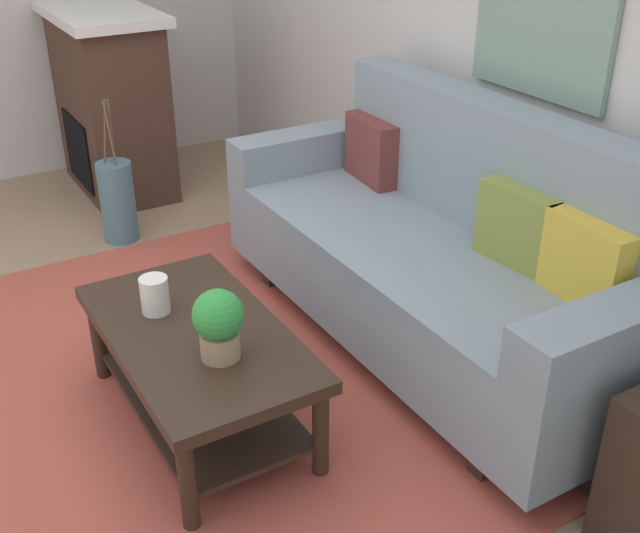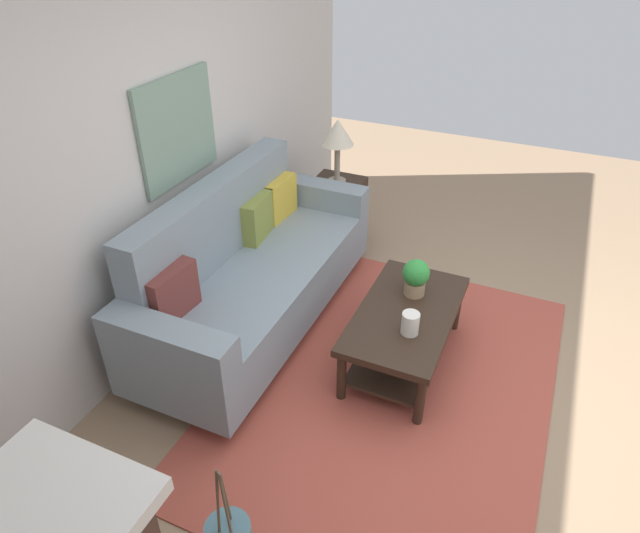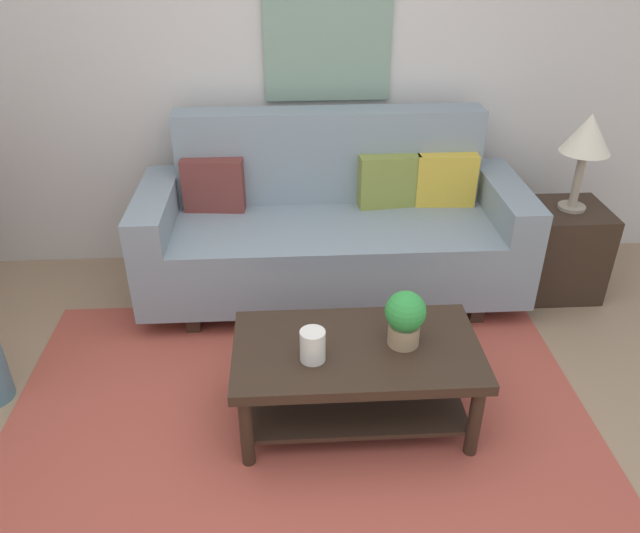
% 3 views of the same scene
% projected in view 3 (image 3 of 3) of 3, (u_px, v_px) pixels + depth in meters
% --- Properties ---
extents(ground_plane, '(9.68, 9.68, 0.00)m').
position_uv_depth(ground_plane, '(303.00, 508.00, 2.51)').
color(ground_plane, '#9E7F60').
extents(wall_back, '(5.68, 0.10, 2.70)m').
position_uv_depth(wall_back, '(287.00, 52.00, 3.70)').
color(wall_back, silver).
rests_on(wall_back, ground_plane).
extents(area_rug, '(2.77, 1.98, 0.01)m').
position_uv_depth(area_rug, '(300.00, 419.00, 2.94)').
color(area_rug, '#B24C3D').
rests_on(area_rug, ground_plane).
extents(couch, '(2.23, 0.84, 1.08)m').
position_uv_depth(couch, '(332.00, 229.00, 3.72)').
color(couch, gray).
rests_on(couch, ground_plane).
extents(throw_pillow_maroon, '(0.37, 0.15, 0.32)m').
position_uv_depth(throw_pillow_maroon, '(214.00, 185.00, 3.66)').
color(throw_pillow_maroon, brown).
rests_on(throw_pillow_maroon, couch).
extents(throw_pillow_olive, '(0.37, 0.16, 0.32)m').
position_uv_depth(throw_pillow_olive, '(388.00, 181.00, 3.72)').
color(throw_pillow_olive, olive).
rests_on(throw_pillow_olive, couch).
extents(throw_pillow_mustard, '(0.37, 0.14, 0.32)m').
position_uv_depth(throw_pillow_mustard, '(446.00, 179.00, 3.73)').
color(throw_pillow_mustard, gold).
rests_on(throw_pillow_mustard, couch).
extents(coffee_table, '(1.10, 0.60, 0.43)m').
position_uv_depth(coffee_table, '(356.00, 366.00, 2.79)').
color(coffee_table, '#332319').
rests_on(coffee_table, ground_plane).
extents(tabletop_vase, '(0.11, 0.11, 0.15)m').
position_uv_depth(tabletop_vase, '(313.00, 346.00, 2.62)').
color(tabletop_vase, white).
rests_on(tabletop_vase, coffee_table).
extents(potted_plant_tabletop, '(0.18, 0.18, 0.26)m').
position_uv_depth(potted_plant_tabletop, '(405.00, 317.00, 2.68)').
color(potted_plant_tabletop, tan).
rests_on(potted_plant_tabletop, coffee_table).
extents(side_table, '(0.44, 0.44, 0.56)m').
position_uv_depth(side_table, '(562.00, 250.00, 3.80)').
color(side_table, '#332319').
rests_on(side_table, ground_plane).
extents(table_lamp, '(0.28, 0.28, 0.57)m').
position_uv_depth(table_lamp, '(587.00, 138.00, 3.44)').
color(table_lamp, gray).
rests_on(table_lamp, side_table).
extents(framed_painting, '(0.75, 0.03, 0.69)m').
position_uv_depth(framed_painting, '(328.00, 41.00, 3.61)').
color(framed_painting, gray).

